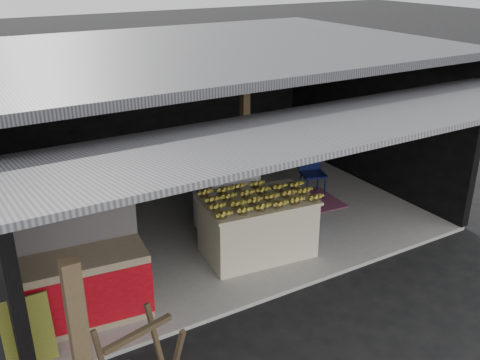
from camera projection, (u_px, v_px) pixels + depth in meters
ground at (297, 291)px, 7.40m from camera, size 80.00×80.00×0.00m
concrete_slab at (212, 218)px, 9.37m from camera, size 7.00×5.00×0.06m
shophouse at (201, 99)px, 8.82m from camera, size 7.40×7.29×3.02m
banana_table at (257, 226)px, 8.05m from camera, size 1.75×1.20×0.91m
banana_pile at (258, 194)px, 7.84m from camera, size 1.62×1.08×0.18m
white_crate at (227, 198)px, 8.86m from camera, size 0.98×0.70×1.03m
neighbor_stall at (82, 284)px, 6.57m from camera, size 1.65×0.88×1.64m
green_signboard at (28, 332)px, 5.87m from camera, size 0.54×0.21×0.79m
sawhorse at (140, 354)px, 5.50m from camera, size 0.84×0.83×0.79m
water_barrel at (302, 213)px, 8.91m from camera, size 0.37×0.37×0.54m
plastic_chair at (312, 168)px, 10.05m from camera, size 0.53×0.53×0.91m
magenta_rug at (300, 204)px, 9.86m from camera, size 1.58×1.12×0.01m
picture_frames at (146, 86)px, 10.46m from camera, size 1.62×0.04×0.46m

